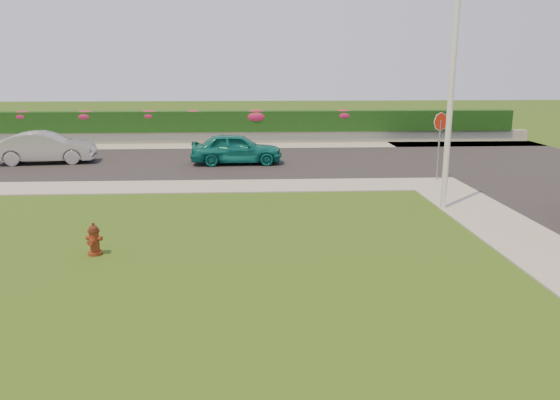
{
  "coord_description": "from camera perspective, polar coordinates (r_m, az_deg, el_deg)",
  "views": [
    {
      "loc": [
        0.61,
        -9.31,
        3.94
      ],
      "look_at": [
        1.28,
        3.25,
        0.9
      ],
      "focal_mm": 35.0,
      "sensor_mm": 36.0,
      "label": 1
    }
  ],
  "objects": [
    {
      "name": "curb_corner",
      "position": [
        19.78,
        15.89,
        1.63
      ],
      "size": [
        2.0,
        2.0,
        0.04
      ],
      "primitive_type": "cube",
      "color": "gray",
      "rests_on": "ground"
    },
    {
      "name": "hedge",
      "position": [
        30.08,
        -6.15,
        8.19
      ],
      "size": [
        32.0,
        0.9,
        1.1
      ],
      "primitive_type": "cube",
      "color": "black",
      "rests_on": "retaining_wall"
    },
    {
      "name": "flower_clump_a",
      "position": [
        32.27,
        -25.3,
        7.91
      ],
      "size": [
        1.18,
        0.76,
        0.59
      ],
      "primitive_type": "ellipsoid",
      "color": "#BB2060",
      "rests_on": "hedge"
    },
    {
      "name": "flower_clump_f",
      "position": [
        30.34,
        6.63,
        8.79
      ],
      "size": [
        1.24,
        0.8,
        0.62
      ],
      "primitive_type": "ellipsoid",
      "color": "#BB2060",
      "rests_on": "hedge"
    },
    {
      "name": "sedan_silver",
      "position": [
        25.08,
        -23.27,
        5.06
      ],
      "size": [
        4.15,
        1.87,
        1.32
      ],
      "primitive_type": "imported",
      "rotation": [
        0.0,
        0.0,
        1.69
      ],
      "color": "#93969A",
      "rests_on": "street_far"
    },
    {
      "name": "flower_clump_d",
      "position": [
        30.07,
        -9.02,
        8.75
      ],
      "size": [
        1.04,
        0.67,
        0.52
      ],
      "primitive_type": "ellipsoid",
      "color": "#BB2060",
      "rests_on": "hedge"
    },
    {
      "name": "retaining_wall",
      "position": [
        30.07,
        -6.11,
        6.56
      ],
      "size": [
        34.0,
        0.4,
        0.6
      ],
      "primitive_type": "cube",
      "color": "gray",
      "rests_on": "ground"
    },
    {
      "name": "sedan_teal",
      "position": [
        22.96,
        -4.58,
        5.39
      ],
      "size": [
        3.84,
        1.67,
        1.29
      ],
      "primitive_type": "imported",
      "rotation": [
        0.0,
        0.0,
        1.61
      ],
      "color": "#0D655E",
      "rests_on": "street_far"
    },
    {
      "name": "flower_clump_b",
      "position": [
        31.19,
        -19.65,
        8.24
      ],
      "size": [
        1.24,
        0.8,
        0.62
      ],
      "primitive_type": "ellipsoid",
      "color": "#BB2060",
      "rests_on": "hedge"
    },
    {
      "name": "fire_hydrant",
      "position": [
        12.46,
        -18.85,
        -3.96
      ],
      "size": [
        0.37,
        0.35,
        0.71
      ],
      "rotation": [
        0.0,
        0.0,
        -0.26
      ],
      "color": "#4C140B",
      "rests_on": "ground"
    },
    {
      "name": "street_far",
      "position": [
        24.29,
        -16.37,
        3.75
      ],
      "size": [
        26.0,
        8.0,
        0.04
      ],
      "primitive_type": "cube",
      "color": "black",
      "rests_on": "ground"
    },
    {
      "name": "sidewalk_far",
      "position": [
        19.86,
        -22.41,
        1.16
      ],
      "size": [
        24.0,
        2.0,
        0.04
      ],
      "primitive_type": "cube",
      "color": "gray",
      "rests_on": "ground"
    },
    {
      "name": "ground",
      "position": [
        10.13,
        -6.34,
        -9.39
      ],
      "size": [
        120.0,
        120.0,
        0.0
      ],
      "primitive_type": "plane",
      "color": "black",
      "rests_on": "ground"
    },
    {
      "name": "flower_clump_e",
      "position": [
        29.92,
        -2.52,
        8.73
      ],
      "size": [
        1.43,
        0.92,
        0.72
      ],
      "primitive_type": "ellipsoid",
      "color": "#BB2060",
      "rests_on": "hedge"
    },
    {
      "name": "flower_clump_c",
      "position": [
        30.41,
        -13.5,
        8.55
      ],
      "size": [
        1.18,
        0.76,
        0.59
      ],
      "primitive_type": "ellipsoid",
      "color": "#BB2060",
      "rests_on": "hedge"
    },
    {
      "name": "utility_pole",
      "position": [
        15.92,
        17.39,
        9.94
      ],
      "size": [
        0.16,
        0.16,
        6.19
      ],
      "primitive_type": "cylinder",
      "color": "silver",
      "rests_on": "ground"
    },
    {
      "name": "sidewalk_beyond",
      "position": [
        28.63,
        -6.25,
        5.63
      ],
      "size": [
        34.0,
        2.0,
        0.04
      ],
      "primitive_type": "cube",
      "color": "gray",
      "rests_on": "ground"
    },
    {
      "name": "stop_sign",
      "position": [
        20.25,
        16.37,
        7.0
      ],
      "size": [
        0.59,
        0.34,
        2.45
      ],
      "rotation": [
        0.0,
        0.0,
        0.11
      ],
      "color": "slate",
      "rests_on": "ground"
    }
  ]
}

